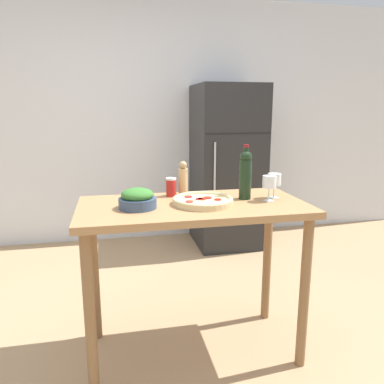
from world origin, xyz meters
name	(u,v)px	position (x,y,z in m)	size (l,w,h in m)	color
ground_plane	(193,349)	(0.00, 0.00, 0.00)	(14.00, 14.00, 0.00)	tan
wall_back	(151,122)	(0.00, 2.20, 1.30)	(6.40, 0.06, 2.60)	silver
refrigerator	(227,167)	(0.75, 1.79, 0.84)	(0.67, 0.74, 1.69)	black
prep_counter	(193,227)	(0.00, 0.00, 0.79)	(1.27, 0.64, 0.93)	#A87A4C
wine_bottle	(245,174)	(0.32, 0.05, 1.08)	(0.07, 0.07, 0.32)	black
wine_glass_near	(269,183)	(0.44, -0.03, 1.03)	(0.08, 0.08, 0.15)	silver
wine_glass_far	(274,181)	(0.50, 0.03, 1.03)	(0.08, 0.08, 0.15)	silver
pepper_mill	(183,179)	(-0.01, 0.24, 1.03)	(0.06, 0.06, 0.21)	tan
salad_bowl	(138,199)	(-0.31, -0.03, 0.98)	(0.20, 0.20, 0.11)	#384C6B
homemade_pizza	(203,201)	(0.05, -0.02, 0.95)	(0.34, 0.34, 0.04)	#DBC189
salt_canister	(171,187)	(-0.09, 0.20, 0.98)	(0.06, 0.06, 0.11)	#B2231E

